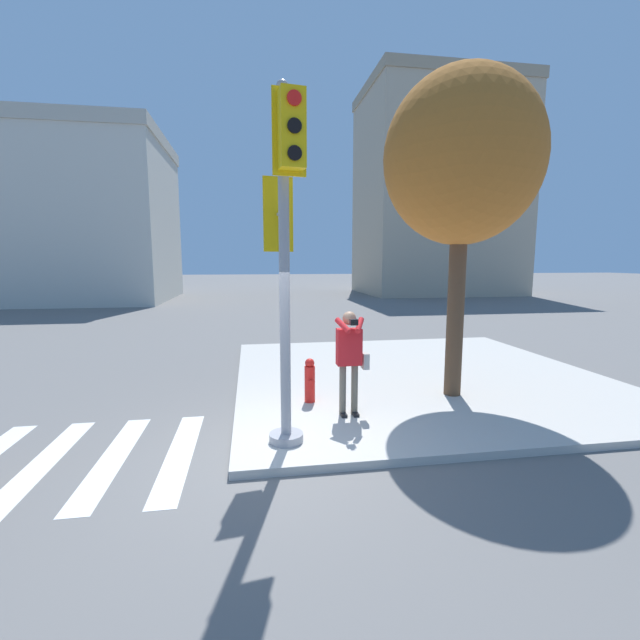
{
  "coord_description": "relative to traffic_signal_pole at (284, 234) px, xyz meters",
  "views": [
    {
      "loc": [
        -0.19,
        -5.47,
        2.65
      ],
      "look_at": [
        0.82,
        0.74,
        1.77
      ],
      "focal_mm": 24.0,
      "sensor_mm": 36.0,
      "label": 1
    }
  ],
  "objects": [
    {
      "name": "building_left",
      "position": [
        -12.52,
        25.31,
        2.42
      ],
      "size": [
        13.41,
        10.84,
        10.8
      ],
      "color": "beige",
      "rests_on": "ground_plane"
    },
    {
      "name": "street_tree",
      "position": [
        3.3,
        1.64,
        1.42
      ],
      "size": [
        2.78,
        2.78,
        5.86
      ],
      "color": "brown",
      "rests_on": "sidewalk_corner"
    },
    {
      "name": "ground_plane",
      "position": [
        -0.26,
        -0.27,
        -3.0
      ],
      "size": [
        160.0,
        160.0,
        0.0
      ],
      "primitive_type": "plane",
      "color": "slate"
    },
    {
      "name": "traffic_signal_pole",
      "position": [
        0.0,
        0.0,
        0.0
      ],
      "size": [
        0.52,
        1.28,
        4.79
      ],
      "color": "#939399",
      "rests_on": "sidewalk_corner"
    },
    {
      "name": "building_right",
      "position": [
        14.5,
        27.71,
        5.08
      ],
      "size": [
        11.89,
        9.21,
        16.12
      ],
      "color": "tan",
      "rests_on": "ground_plane"
    },
    {
      "name": "fire_hydrant",
      "position": [
        0.56,
        1.65,
        -2.48
      ],
      "size": [
        0.19,
        0.25,
        0.8
      ],
      "color": "red",
      "rests_on": "sidewalk_corner"
    },
    {
      "name": "person_photographer",
      "position": [
        1.12,
        0.91,
        -1.84
      ],
      "size": [
        0.58,
        0.54,
        1.72
      ],
      "color": "black",
      "rests_on": "sidewalk_corner"
    },
    {
      "name": "sidewalk_corner",
      "position": [
        3.24,
        3.23,
        -2.94
      ],
      "size": [
        8.0,
        8.0,
        0.12
      ],
      "color": "#BCB7AD",
      "rests_on": "ground_plane"
    }
  ]
}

